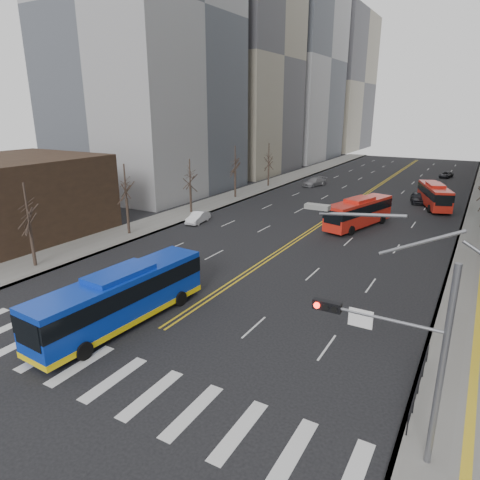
# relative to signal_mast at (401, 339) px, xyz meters

# --- Properties ---
(ground) EXTENTS (220.00, 220.00, 0.00)m
(ground) POSITION_rel_signal_mast_xyz_m (-13.77, -2.00, -4.86)
(ground) COLOR black
(sidewalk_left) EXTENTS (5.00, 130.00, 0.15)m
(sidewalk_left) POSITION_rel_signal_mast_xyz_m (-30.27, 43.00, -4.78)
(sidewalk_left) COLOR slate
(sidewalk_left) RESTS_ON ground
(crosswalk) EXTENTS (26.70, 4.00, 0.01)m
(crosswalk) POSITION_rel_signal_mast_xyz_m (-13.77, -2.00, -4.85)
(crosswalk) COLOR silver
(crosswalk) RESTS_ON ground
(centerline) EXTENTS (0.55, 100.00, 0.01)m
(centerline) POSITION_rel_signal_mast_xyz_m (-13.77, 53.00, -4.85)
(centerline) COLOR gold
(centerline) RESTS_ON ground
(office_towers) EXTENTS (83.00, 134.00, 58.00)m
(office_towers) POSITION_rel_signal_mast_xyz_m (-13.64, 66.51, 19.07)
(office_towers) COLOR #969699
(office_towers) RESTS_ON ground
(storefront) EXTENTS (14.00, 18.00, 8.00)m
(storefront) POSITION_rel_signal_mast_xyz_m (-39.77, 9.97, -0.85)
(storefront) COLOR #2F2117
(storefront) RESTS_ON ground
(signal_mast) EXTENTS (5.37, 0.37, 9.39)m
(signal_mast) POSITION_rel_signal_mast_xyz_m (0.00, 0.00, 0.00)
(signal_mast) COLOR slate
(signal_mast) RESTS_ON ground
(pedestrian_railing) EXTENTS (0.06, 6.06, 1.02)m
(pedestrian_railing) POSITION_rel_signal_mast_xyz_m (0.53, 4.00, -4.03)
(pedestrian_railing) COLOR black
(pedestrian_railing) RESTS_ON sidewalk_right
(street_trees) EXTENTS (35.20, 47.20, 7.60)m
(street_trees) POSITION_rel_signal_mast_xyz_m (-20.94, 32.55, 0.02)
(street_trees) COLOR #30231D
(street_trees) RESTS_ON ground
(blue_bus) EXTENTS (3.31, 12.17, 3.50)m
(blue_bus) POSITION_rel_signal_mast_xyz_m (-16.24, 2.41, -3.02)
(blue_bus) COLOR #0B31B2
(blue_bus) RESTS_ON ground
(red_bus_near) EXTENTS (5.13, 10.65, 3.31)m
(red_bus_near) POSITION_rel_signal_mast_xyz_m (-9.72, 31.84, -3.01)
(red_bus_near) COLOR red
(red_bus_near) RESTS_ON ground
(red_bus_far) EXTENTS (5.44, 10.26, 3.21)m
(red_bus_far) POSITION_rel_signal_mast_xyz_m (-3.67, 46.65, -3.06)
(red_bus_far) COLOR red
(red_bus_far) RESTS_ON ground
(car_white) EXTENTS (1.84, 4.04, 1.29)m
(car_white) POSITION_rel_signal_mast_xyz_m (-26.27, 24.56, -4.21)
(car_white) COLOR white
(car_white) RESTS_ON ground
(car_dark_mid) EXTENTS (2.61, 4.54, 1.46)m
(car_dark_mid) POSITION_rel_signal_mast_xyz_m (-5.90, 48.64, -4.13)
(car_dark_mid) COLOR black
(car_dark_mid) RESTS_ON ground
(car_silver) EXTENTS (3.34, 5.25, 1.42)m
(car_silver) POSITION_rel_signal_mast_xyz_m (-23.16, 54.37, -4.15)
(car_silver) COLOR gray
(car_silver) RESTS_ON ground
(car_dark_far) EXTENTS (2.52, 4.14, 1.07)m
(car_dark_far) POSITION_rel_signal_mast_xyz_m (-4.64, 75.36, -4.32)
(car_dark_far) COLOR black
(car_dark_far) RESTS_ON ground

